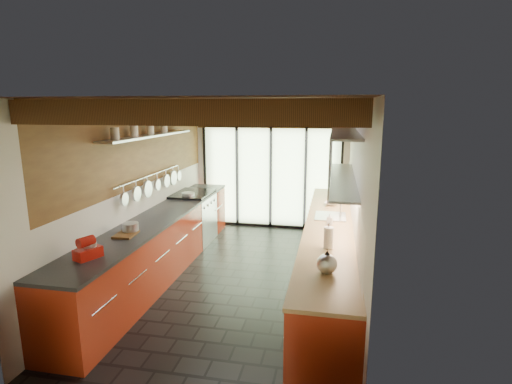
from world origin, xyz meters
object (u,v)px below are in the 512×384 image
at_px(bowl, 331,204).
at_px(paper_towel, 328,238).
at_px(stand_mixer, 88,249).
at_px(soap_bottle, 330,219).
at_px(kettle, 327,263).

bearing_deg(bowl, paper_towel, -90.00).
xyz_separation_m(stand_mixer, bowl, (2.54, 2.94, -0.07)).
bearing_deg(stand_mixer, soap_bottle, 35.21).
bearing_deg(paper_towel, stand_mixer, -162.12).
bearing_deg(paper_towel, soap_bottle, 90.00).
distance_m(kettle, paper_towel, 0.71).
height_order(stand_mixer, bowl, stand_mixer).
xyz_separation_m(stand_mixer, paper_towel, (2.54, 0.82, 0.03)).
relative_size(stand_mixer, bowl, 1.50).
distance_m(paper_towel, soap_bottle, 0.97).
xyz_separation_m(kettle, soap_bottle, (0.00, 1.69, -0.02)).
bearing_deg(paper_towel, kettle, -90.00).
bearing_deg(kettle, soap_bottle, 90.00).
relative_size(kettle, soap_bottle, 1.71).
bearing_deg(bowl, stand_mixer, -130.84).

